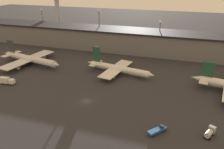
# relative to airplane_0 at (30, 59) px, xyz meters

# --- Properties ---
(ground) EXTENTS (600.00, 600.00, 0.00)m
(ground) POSITION_rel_airplane_0_xyz_m (50.93, -29.87, -3.50)
(ground) COLOR #2D2D33
(terminal_building) EXTENTS (246.06, 22.43, 15.46)m
(terminal_building) POSITION_rel_airplane_0_xyz_m (50.93, 45.60, 4.29)
(terminal_building) COLOR slate
(terminal_building) RESTS_ON ground
(airplane_0) EXTENTS (46.04, 38.21, 13.52)m
(airplane_0) POSITION_rel_airplane_0_xyz_m (0.00, 0.00, 0.00)
(airplane_0) COLOR silver
(airplane_0) RESTS_ON ground
(airplane_1) EXTENTS (41.07, 29.54, 13.79)m
(airplane_1) POSITION_rel_airplane_0_xyz_m (55.66, 2.64, -0.39)
(airplane_1) COLOR white
(airplane_1) RESTS_ON ground
(service_vehicle_0) EXTENTS (4.04, 5.29, 3.19)m
(service_vehicle_0) POSITION_rel_airplane_0_xyz_m (99.76, -38.32, -1.82)
(service_vehicle_0) COLOR #9EA3A8
(service_vehicle_0) RESTS_ON ground
(service_vehicle_2) EXTENTS (7.81, 3.07, 3.58)m
(service_vehicle_2) POSITION_rel_airplane_0_xyz_m (5.86, -26.73, -1.51)
(service_vehicle_2) COLOR white
(service_vehicle_2) RESTS_ON ground
(service_vehicle_3) EXTENTS (6.51, 7.02, 2.45)m
(service_vehicle_3) POSITION_rel_airplane_0_xyz_m (82.80, -41.91, -2.34)
(service_vehicle_3) COLOR #195199
(service_vehicle_3) RESTS_ON ground
(lamp_post_0) EXTENTS (1.80, 1.80, 26.66)m
(lamp_post_0) POSITION_rel_airplane_0_xyz_m (-21.91, 49.18, 13.31)
(lamp_post_0) COLOR slate
(lamp_post_0) RESTS_ON ground
(lamp_post_1) EXTENTS (1.80, 1.80, 27.87)m
(lamp_post_1) POSITION_rel_airplane_0_xyz_m (27.09, 49.18, 13.97)
(lamp_post_1) COLOR slate
(lamp_post_1) RESTS_ON ground
(lamp_post_2) EXTENTS (1.80, 1.80, 22.13)m
(lamp_post_2) POSITION_rel_airplane_0_xyz_m (72.02, 49.18, 10.81)
(lamp_post_2) COLOR slate
(lamp_post_2) RESTS_ON ground
(control_tower) EXTENTS (9.00, 9.00, 38.80)m
(control_tower) POSITION_rel_airplane_0_xyz_m (-33.25, 91.74, 19.19)
(control_tower) COLOR #99999E
(control_tower) RESTS_ON ground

